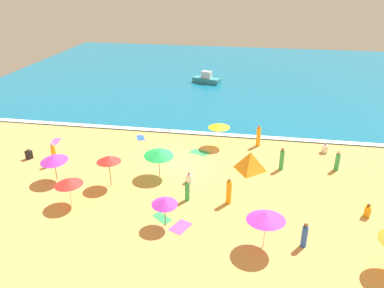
{
  "coord_description": "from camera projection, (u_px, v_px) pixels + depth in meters",
  "views": [
    {
      "loc": [
        5.6,
        -26.49,
        14.1
      ],
      "look_at": [
        0.62,
        2.21,
        0.8
      ],
      "focal_mm": 36.18,
      "sensor_mm": 36.0,
      "label": 1
    }
  ],
  "objects": [
    {
      "name": "beachgoer_10",
      "position": [
        29.0,
        154.0,
        31.22
      ],
      "size": [
        0.58,
        0.58,
        0.9
      ],
      "color": "black",
      "rests_on": "ground_plane"
    },
    {
      "name": "beach_umbrella_3",
      "position": [
        266.0,
        216.0,
        20.63
      ],
      "size": [
        2.96,
        2.97,
        2.3
      ],
      "color": "silver",
      "rests_on": "ground_plane"
    },
    {
      "name": "ground_plane",
      "position": [
        179.0,
        164.0,
        30.47
      ],
      "size": [
        60.0,
        60.0,
        0.0
      ],
      "primitive_type": "plane",
      "color": "#E0A856"
    },
    {
      "name": "beach_umbrella_4",
      "position": [
        54.0,
        159.0,
        27.44
      ],
      "size": [
        2.52,
        2.54,
        2.05
      ],
      "color": "#4C3823",
      "rests_on": "ground_plane"
    },
    {
      "name": "beach_tent",
      "position": [
        250.0,
        161.0,
        29.42
      ],
      "size": [
        2.18,
        2.48,
        1.45
      ],
      "color": "orange",
      "rests_on": "ground_plane"
    },
    {
      "name": "beachgoer_0",
      "position": [
        337.0,
        161.0,
        29.31
      ],
      "size": [
        0.51,
        0.51,
        1.61
      ],
      "color": "green",
      "rests_on": "ground_plane"
    },
    {
      "name": "beachgoer_8",
      "position": [
        282.0,
        159.0,
        29.34
      ],
      "size": [
        0.47,
        0.47,
        1.82
      ],
      "color": "green",
      "rests_on": "ground_plane"
    },
    {
      "name": "wave_breaker_foam",
      "position": [
        193.0,
        132.0,
        36.08
      ],
      "size": [
        57.0,
        0.7,
        0.01
      ],
      "primitive_type": "cube",
      "color": "white",
      "rests_on": "ocean_water"
    },
    {
      "name": "beachgoer_9",
      "position": [
        229.0,
        192.0,
        25.1
      ],
      "size": [
        0.43,
        0.43,
        1.83
      ],
      "color": "orange",
      "rests_on": "ground_plane"
    },
    {
      "name": "beach_umbrella_6",
      "position": [
        165.0,
        202.0,
        22.57
      ],
      "size": [
        1.98,
        1.99,
        1.91
      ],
      "color": "#4C3823",
      "rests_on": "ground_plane"
    },
    {
      "name": "beachgoer_6",
      "position": [
        187.0,
        190.0,
        25.46
      ],
      "size": [
        0.41,
        0.41,
        1.57
      ],
      "color": "green",
      "rests_on": "ground_plane"
    },
    {
      "name": "beach_towel_0",
      "position": [
        162.0,
        218.0,
        23.91
      ],
      "size": [
        1.45,
        1.35,
        0.01
      ],
      "color": "green",
      "rests_on": "ground_plane"
    },
    {
      "name": "beachgoer_7",
      "position": [
        258.0,
        136.0,
        33.25
      ],
      "size": [
        0.36,
        0.36,
        1.91
      ],
      "color": "orange",
      "rests_on": "ground_plane"
    },
    {
      "name": "beachgoer_4",
      "position": [
        189.0,
        178.0,
        27.76
      ],
      "size": [
        0.5,
        0.5,
        0.86
      ],
      "color": "white",
      "rests_on": "ground_plane"
    },
    {
      "name": "beach_umbrella_8",
      "position": [
        159.0,
        153.0,
        28.01
      ],
      "size": [
        2.91,
        2.92,
        2.13
      ],
      "color": "#4C3823",
      "rests_on": "ground_plane"
    },
    {
      "name": "beachgoer_1",
      "position": [
        325.0,
        149.0,
        32.25
      ],
      "size": [
        0.45,
        0.45,
        0.85
      ],
      "color": "white",
      "rests_on": "ground_plane"
    },
    {
      "name": "beach_towel_4",
      "position": [
        141.0,
        138.0,
        35.2
      ],
      "size": [
        1.13,
        1.41,
        0.01
      ],
      "color": "blue",
      "rests_on": "ground_plane"
    },
    {
      "name": "beach_umbrella_5",
      "position": [
        219.0,
        126.0,
        32.87
      ],
      "size": [
        2.41,
        2.41,
        2.08
      ],
      "color": "silver",
      "rests_on": "ground_plane"
    },
    {
      "name": "small_boat_0",
      "position": [
        207.0,
        79.0,
        51.44
      ],
      "size": [
        3.87,
        2.33,
        1.56
      ],
      "color": "teal",
      "rests_on": "ocean_water"
    },
    {
      "name": "beach_umbrella_7",
      "position": [
        68.0,
        182.0,
        24.66
      ],
      "size": [
        1.84,
        1.83,
        1.89
      ],
      "color": "silver",
      "rests_on": "ground_plane"
    },
    {
      "name": "beachgoer_2",
      "position": [
        368.0,
        211.0,
        23.91
      ],
      "size": [
        0.49,
        0.49,
        0.94
      ],
      "color": "orange",
      "rests_on": "ground_plane"
    },
    {
      "name": "beachgoer_3",
      "position": [
        305.0,
        235.0,
        21.21
      ],
      "size": [
        0.46,
        0.46,
        1.53
      ],
      "color": "blue",
      "rests_on": "ground_plane"
    },
    {
      "name": "beach_towel_1",
      "position": [
        55.0,
        141.0,
        34.43
      ],
      "size": [
        0.94,
        1.66,
        0.01
      ],
      "color": "#D84CA5",
      "rests_on": "ground_plane"
    },
    {
      "name": "beachgoer_5",
      "position": [
        54.0,
        155.0,
        30.07
      ],
      "size": [
        0.47,
        0.47,
        1.81
      ],
      "color": "orange",
      "rests_on": "ground_plane"
    },
    {
      "name": "beach_towel_2",
      "position": [
        181.0,
        227.0,
        23.08
      ],
      "size": [
        1.37,
        1.59,
        0.01
      ],
      "color": "#D84CA5",
      "rests_on": "ground_plane"
    },
    {
      "name": "beach_umbrella_0",
      "position": [
        109.0,
        159.0,
        26.71
      ],
      "size": [
        1.84,
        1.84,
        2.32
      ],
      "color": "#4C3823",
      "rests_on": "ground_plane"
    },
    {
      "name": "beach_towel_3",
      "position": [
        199.0,
        152.0,
        32.38
      ],
      "size": [
        1.84,
        1.5,
        0.01
      ],
      "color": "green",
      "rests_on": "ground_plane"
    },
    {
      "name": "ocean_water",
      "position": [
        218.0,
        75.0,
        55.55
      ],
      "size": [
        60.0,
        44.0,
        0.1
      ],
      "primitive_type": "cube",
      "color": "#146B93",
      "rests_on": "ground_plane"
    }
  ]
}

